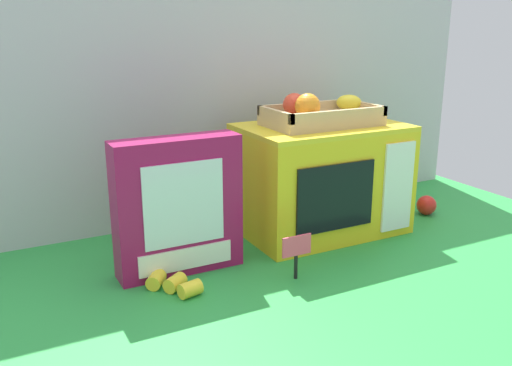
{
  "coord_description": "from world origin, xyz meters",
  "views": [
    {
      "loc": [
        -0.64,
        -1.12,
        0.54
      ],
      "look_at": [
        -0.05,
        0.01,
        0.17
      ],
      "focal_mm": 38.84,
      "sensor_mm": 36.0,
      "label": 1
    }
  ],
  "objects_px": {
    "toy_microwave": "(321,179)",
    "food_groups_crate": "(319,115)",
    "cookie_set_box": "(178,206)",
    "price_sign": "(297,250)",
    "loose_toy_apple": "(425,205)",
    "loose_toy_banana": "(174,284)"
  },
  "relations": [
    {
      "from": "food_groups_crate",
      "to": "price_sign",
      "type": "bearing_deg",
      "value": -131.49
    },
    {
      "from": "cookie_set_box",
      "to": "loose_toy_apple",
      "type": "bearing_deg",
      "value": 2.3
    },
    {
      "from": "loose_toy_apple",
      "to": "price_sign",
      "type": "bearing_deg",
      "value": -161.25
    },
    {
      "from": "price_sign",
      "to": "loose_toy_banana",
      "type": "xyz_separation_m",
      "value": [
        -0.26,
        0.07,
        -0.05
      ]
    },
    {
      "from": "food_groups_crate",
      "to": "cookie_set_box",
      "type": "xyz_separation_m",
      "value": [
        -0.41,
        -0.07,
        -0.16
      ]
    },
    {
      "from": "cookie_set_box",
      "to": "loose_toy_apple",
      "type": "height_order",
      "value": "cookie_set_box"
    },
    {
      "from": "loose_toy_apple",
      "to": "food_groups_crate",
      "type": "bearing_deg",
      "value": 173.85
    },
    {
      "from": "cookie_set_box",
      "to": "loose_toy_banana",
      "type": "bearing_deg",
      "value": -118.08
    },
    {
      "from": "toy_microwave",
      "to": "food_groups_crate",
      "type": "xyz_separation_m",
      "value": [
        -0.01,
        0.0,
        0.17
      ]
    },
    {
      "from": "price_sign",
      "to": "loose_toy_apple",
      "type": "xyz_separation_m",
      "value": [
        0.56,
        0.19,
        -0.04
      ]
    },
    {
      "from": "cookie_set_box",
      "to": "price_sign",
      "type": "relative_size",
      "value": 3.04
    },
    {
      "from": "cookie_set_box",
      "to": "loose_toy_banana",
      "type": "height_order",
      "value": "cookie_set_box"
    },
    {
      "from": "toy_microwave",
      "to": "price_sign",
      "type": "bearing_deg",
      "value": -133.27
    },
    {
      "from": "food_groups_crate",
      "to": "loose_toy_apple",
      "type": "relative_size",
      "value": 5.16
    },
    {
      "from": "toy_microwave",
      "to": "food_groups_crate",
      "type": "height_order",
      "value": "food_groups_crate"
    },
    {
      "from": "toy_microwave",
      "to": "loose_toy_apple",
      "type": "distance_m",
      "value": 0.36
    },
    {
      "from": "toy_microwave",
      "to": "cookie_set_box",
      "type": "height_order",
      "value": "cookie_set_box"
    },
    {
      "from": "cookie_set_box",
      "to": "price_sign",
      "type": "bearing_deg",
      "value": -37.22
    },
    {
      "from": "food_groups_crate",
      "to": "loose_toy_banana",
      "type": "xyz_separation_m",
      "value": [
        -0.46,
        -0.16,
        -0.3
      ]
    },
    {
      "from": "cookie_set_box",
      "to": "price_sign",
      "type": "xyz_separation_m",
      "value": [
        0.21,
        -0.16,
        -0.08
      ]
    },
    {
      "from": "toy_microwave",
      "to": "loose_toy_apple",
      "type": "bearing_deg",
      "value": -6.25
    },
    {
      "from": "loose_toy_apple",
      "to": "loose_toy_banana",
      "type": "bearing_deg",
      "value": -171.56
    }
  ]
}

